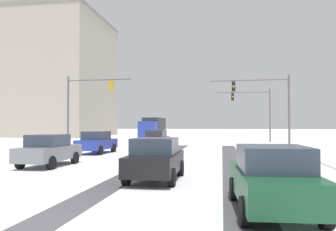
% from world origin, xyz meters
% --- Properties ---
extents(ground_plane, '(300.00, 300.00, 0.00)m').
position_xyz_m(ground_plane, '(0.00, 0.00, 0.00)').
color(ground_plane, white).
extents(wheel_track_left_lane, '(1.18, 29.22, 0.01)m').
position_xyz_m(wheel_track_left_lane, '(4.58, 13.28, 0.00)').
color(wheel_track_left_lane, '#4C4C51').
rests_on(wheel_track_left_lane, ground).
extents(wheel_track_right_lane, '(1.04, 29.22, 0.01)m').
position_xyz_m(wheel_track_right_lane, '(0.12, 13.28, 0.00)').
color(wheel_track_right_lane, '#4C4C51').
rests_on(wheel_track_right_lane, ground).
extents(traffic_signal_near_left, '(6.05, 0.47, 6.50)m').
position_xyz_m(traffic_signal_near_left, '(-8.16, 22.49, 4.43)').
color(traffic_signal_near_left, '#56565B').
rests_on(traffic_signal_near_left, ground).
extents(traffic_signal_far_right, '(6.51, 0.42, 6.50)m').
position_xyz_m(traffic_signal_far_right, '(8.01, 36.53, 4.46)').
color(traffic_signal_far_right, '#56565B').
rests_on(traffic_signal_far_right, ground).
extents(traffic_signal_near_right, '(6.91, 0.39, 6.50)m').
position_xyz_m(traffic_signal_near_right, '(7.87, 24.62, 4.48)').
color(traffic_signal_near_right, '#56565B').
rests_on(traffic_signal_near_right, ground).
extents(car_red_lead, '(1.99, 4.18, 1.62)m').
position_xyz_m(car_red_lead, '(-1.85, 23.63, 0.82)').
color(car_red_lead, red).
rests_on(car_red_lead, ground).
extents(car_blue_second, '(2.01, 4.19, 1.62)m').
position_xyz_m(car_blue_second, '(-5.16, 17.50, 0.82)').
color(car_blue_second, '#233899').
rests_on(car_blue_second, ground).
extents(car_grey_third, '(1.89, 4.13, 1.62)m').
position_xyz_m(car_grey_third, '(-4.78, 9.72, 0.82)').
color(car_grey_third, slate).
rests_on(car_grey_third, ground).
extents(car_black_fourth, '(1.84, 4.10, 1.62)m').
position_xyz_m(car_black_fourth, '(1.46, 6.22, 0.82)').
color(car_black_fourth, black).
rests_on(car_black_fourth, ground).
extents(car_dark_green_fifth, '(2.01, 4.19, 1.62)m').
position_xyz_m(car_dark_green_fifth, '(5.18, 1.96, 0.82)').
color(car_dark_green_fifth, '#194C2D').
rests_on(car_dark_green_fifth, ground).
extents(box_truck_delivery, '(2.40, 7.44, 3.02)m').
position_xyz_m(box_truck_delivery, '(-5.04, 37.76, 1.63)').
color(box_truck_delivery, '#233899').
rests_on(box_truck_delivery, ground).
extents(office_building_far_left_block, '(19.80, 19.74, 21.79)m').
position_xyz_m(office_building_far_left_block, '(-27.35, 52.62, 10.90)').
color(office_building_far_left_block, '#A89E8E').
rests_on(office_building_far_left_block, ground).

